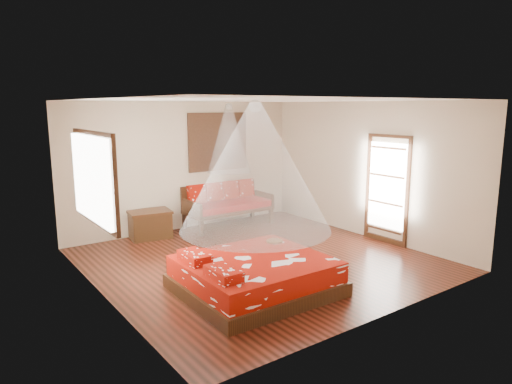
# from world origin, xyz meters

# --- Properties ---
(room) EXTENTS (5.54, 5.54, 2.84)m
(room) POSITION_xyz_m (0.00, 0.00, 1.40)
(room) COLOR black
(room) RESTS_ON ground
(bed) EXTENTS (2.14, 1.94, 0.64)m
(bed) POSITION_xyz_m (-0.89, -1.11, 0.25)
(bed) COLOR black
(bed) RESTS_ON floor
(daybed) EXTENTS (1.98, 0.88, 0.99)m
(daybed) POSITION_xyz_m (0.84, 2.39, 0.52)
(daybed) COLOR black
(daybed) RESTS_ON floor
(storage_chest) EXTENTS (0.92, 0.73, 0.58)m
(storage_chest) POSITION_xyz_m (-1.00, 2.45, 0.29)
(storage_chest) COLOR black
(storage_chest) RESTS_ON floor
(shutter_panel) EXTENTS (1.52, 0.06, 1.32)m
(shutter_panel) POSITION_xyz_m (0.84, 2.72, 1.90)
(shutter_panel) COLOR black
(shutter_panel) RESTS_ON wall_back
(window_left) EXTENTS (0.10, 1.74, 1.34)m
(window_left) POSITION_xyz_m (-2.71, 0.20, 1.70)
(window_left) COLOR black
(window_left) RESTS_ON wall_left
(glazed_door) EXTENTS (0.08, 1.02, 2.16)m
(glazed_door) POSITION_xyz_m (2.72, -0.60, 1.07)
(glazed_door) COLOR black
(glazed_door) RESTS_ON floor
(wine_tray) EXTENTS (0.27, 0.27, 0.22)m
(wine_tray) POSITION_xyz_m (-0.12, -0.60, 0.56)
(wine_tray) COLOR brown
(wine_tray) RESTS_ON bed
(mosquito_net_main) EXTENTS (2.18, 2.18, 1.80)m
(mosquito_net_main) POSITION_xyz_m (-0.87, -1.11, 1.85)
(mosquito_net_main) COLOR white
(mosquito_net_main) RESTS_ON ceiling
(mosquito_net_daybed) EXTENTS (0.96, 0.96, 1.50)m
(mosquito_net_daybed) POSITION_xyz_m (0.84, 2.25, 2.00)
(mosquito_net_daybed) COLOR white
(mosquito_net_daybed) RESTS_ON ceiling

